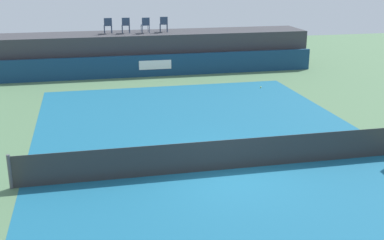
{
  "coord_description": "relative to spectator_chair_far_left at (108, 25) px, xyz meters",
  "views": [
    {
      "loc": [
        -3.99,
        -13.3,
        5.94
      ],
      "look_at": [
        -0.62,
        2.0,
        1.0
      ],
      "focal_mm": 46.16,
      "sensor_mm": 36.0,
      "label": 1
    }
  ],
  "objects": [
    {
      "name": "sponsor_wall",
      "position": [
        2.57,
        -1.76,
        -2.09
      ],
      "size": [
        18.0,
        0.22,
        1.2
      ],
      "color": "navy",
      "rests_on": "ground"
    },
    {
      "name": "court_inner",
      "position": [
        2.57,
        -15.26,
        -2.69
      ],
      "size": [
        12.0,
        22.0,
        0.0
      ],
      "primitive_type": "cube",
      "color": "#16597A",
      "rests_on": "ground"
    },
    {
      "name": "tennis_ball",
      "position": [
        7.18,
        -5.66,
        -2.66
      ],
      "size": [
        0.07,
        0.07,
        0.07
      ],
      "primitive_type": "sphere",
      "color": "#D8EA33",
      "rests_on": "court_inner"
    },
    {
      "name": "net_post_near",
      "position": [
        -3.63,
        -15.26,
        -2.19
      ],
      "size": [
        0.1,
        0.1,
        1.0
      ],
      "primitive_type": "cylinder",
      "color": "#4C4C51",
      "rests_on": "ground"
    },
    {
      "name": "spectator_platform",
      "position": [
        2.57,
        0.04,
        -1.59
      ],
      "size": [
        18.0,
        2.8,
        2.2
      ],
      "primitive_type": "cube",
      "color": "#38383D",
      "rests_on": "ground"
    },
    {
      "name": "spectator_chair_left",
      "position": [
        1.0,
        -0.05,
        0.0
      ],
      "size": [
        0.45,
        0.45,
        0.89
      ],
      "color": "#2D3D56",
      "rests_on": "spectator_platform"
    },
    {
      "name": "ground_plane",
      "position": [
        2.57,
        -12.26,
        -2.69
      ],
      "size": [
        48.0,
        48.0,
        0.0
      ],
      "primitive_type": "plane",
      "color": "#4C704C"
    },
    {
      "name": "spectator_chair_right",
      "position": [
        3.19,
        -0.03,
        0.0
      ],
      "size": [
        0.47,
        0.47,
        0.89
      ],
      "color": "#2D3D56",
      "rests_on": "spectator_platform"
    },
    {
      "name": "spectator_chair_far_left",
      "position": [
        0.0,
        0.0,
        0.0
      ],
      "size": [
        0.45,
        0.45,
        0.89
      ],
      "color": "#2D3D56",
      "rests_on": "spectator_platform"
    },
    {
      "name": "tennis_net",
      "position": [
        2.57,
        -15.26,
        -2.22
      ],
      "size": [
        12.4,
        0.02,
        0.95
      ],
      "primitive_type": "cube",
      "color": "#2D2D2D",
      "rests_on": "ground"
    },
    {
      "name": "spectator_chair_center",
      "position": [
        2.1,
        -0.25,
        0.0
      ],
      "size": [
        0.47,
        0.47,
        0.89
      ],
      "color": "#2D3D56",
      "rests_on": "spectator_platform"
    }
  ]
}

